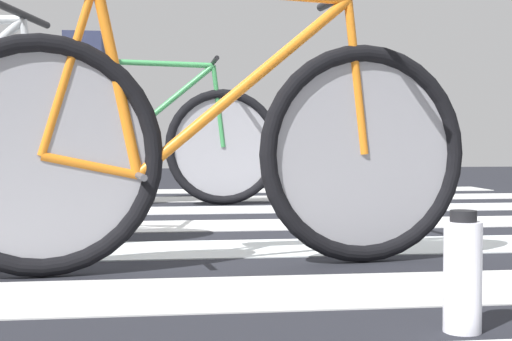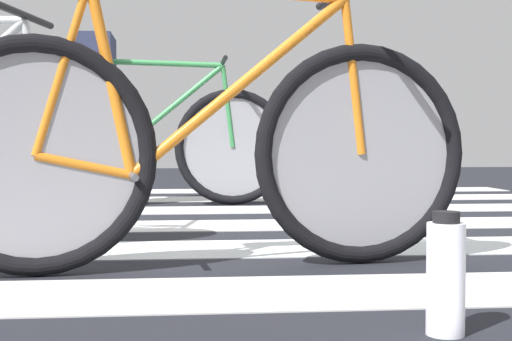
{
  "view_description": "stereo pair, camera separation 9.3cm",
  "coord_description": "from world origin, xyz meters",
  "px_view_note": "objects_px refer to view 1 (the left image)",
  "views": [
    {
      "loc": [
        -0.14,
        -3.34,
        0.43
      ],
      "look_at": [
        0.22,
        -0.57,
        0.31
      ],
      "focal_mm": 51.65,
      "sensor_mm": 36.0,
      "label": 1
    },
    {
      "loc": [
        -0.05,
        -3.34,
        0.43
      ],
      "look_at": [
        0.22,
        -0.57,
        0.31
      ],
      "focal_mm": 51.65,
      "sensor_mm": 36.0,
      "label": 2
    }
  ],
  "objects_px": {
    "bicycle_1_of_3": "(211,146)",
    "water_bottle": "(463,274)",
    "bicycle_3_of_3": "(139,143)",
    "cyclist_3_of_3": "(86,96)"
  },
  "relations": [
    {
      "from": "bicycle_1_of_3",
      "to": "cyclist_3_of_3",
      "type": "distance_m",
      "value": 2.34
    },
    {
      "from": "cyclist_3_of_3",
      "to": "water_bottle",
      "type": "bearing_deg",
      "value": -71.23
    },
    {
      "from": "bicycle_3_of_3",
      "to": "water_bottle",
      "type": "distance_m",
      "value": 3.16
    },
    {
      "from": "bicycle_1_of_3",
      "to": "water_bottle",
      "type": "distance_m",
      "value": 0.98
    },
    {
      "from": "bicycle_3_of_3",
      "to": "cyclist_3_of_3",
      "type": "height_order",
      "value": "cyclist_3_of_3"
    },
    {
      "from": "bicycle_1_of_3",
      "to": "bicycle_3_of_3",
      "type": "relative_size",
      "value": 1.0
    },
    {
      "from": "bicycle_3_of_3",
      "to": "cyclist_3_of_3",
      "type": "bearing_deg",
      "value": -180.0
    },
    {
      "from": "water_bottle",
      "to": "cyclist_3_of_3",
      "type": "bearing_deg",
      "value": 109.34
    },
    {
      "from": "cyclist_3_of_3",
      "to": "water_bottle",
      "type": "height_order",
      "value": "cyclist_3_of_3"
    },
    {
      "from": "bicycle_1_of_3",
      "to": "water_bottle",
      "type": "bearing_deg",
      "value": -67.36
    }
  ]
}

